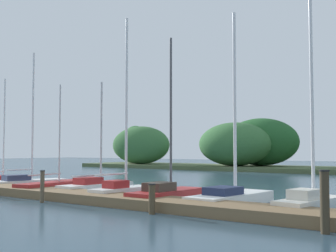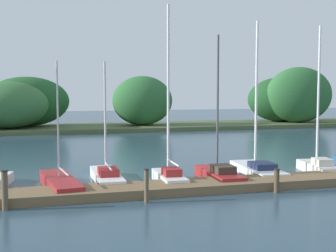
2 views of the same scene
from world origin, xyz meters
name	(u,v)px [view 1 (image 1 of 2)]	position (x,y,z in m)	size (l,w,h in m)	color
dock_pier	(122,200)	(0.00, 13.62, 0.17)	(28.71, 1.80, 0.35)	brown
sailboat_1	(1,180)	(-11.26, 15.84, 0.29)	(1.76, 3.90, 6.07)	brown
sailboat_2	(28,181)	(-8.60, 15.75, 0.35)	(1.96, 4.55, 7.21)	white
sailboat_3	(57,186)	(-5.76, 15.36, 0.28)	(1.63, 4.57, 5.17)	maroon
sailboat_4	(98,186)	(-3.77, 16.09, 0.32)	(1.06, 4.24, 5.22)	white
sailboat_5	(124,187)	(-1.24, 15.09, 0.47)	(1.00, 3.25, 7.57)	white
sailboat_6	(168,193)	(1.02, 15.13, 0.36)	(1.16, 3.86, 6.39)	maroon
sailboat_7	(233,195)	(3.31, 16.00, 0.36)	(1.57, 4.49, 7.19)	white
sailboat_8	(312,200)	(6.33, 15.60, 0.43)	(1.44, 3.38, 7.03)	silver
mooring_piling_2	(42,186)	(-2.86, 12.28, 0.62)	(0.18, 0.18, 1.22)	brown
mooring_piling_3	(152,199)	(2.38, 12.44, 0.48)	(0.24, 0.24, 0.95)	#4C3D28
mooring_piling_4	(325,201)	(7.71, 12.42, 0.77)	(0.25, 0.25, 1.53)	#3D3323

